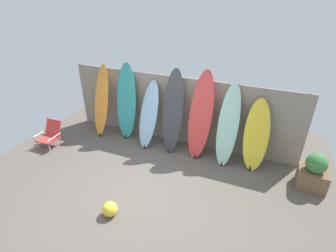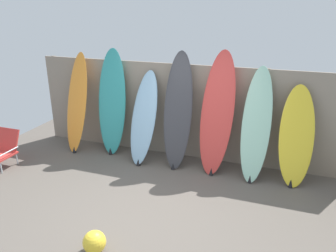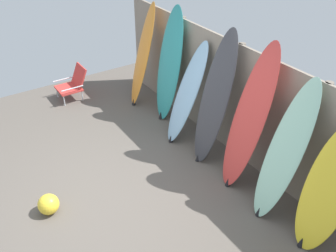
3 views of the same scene
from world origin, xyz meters
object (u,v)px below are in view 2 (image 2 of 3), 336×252
at_px(surfboard_yellow_6, 296,137).
at_px(surfboard_charcoal_3, 178,111).
at_px(surfboard_orange_0, 77,104).
at_px(beach_ball, 94,242).
at_px(surfboard_skyblue_2, 144,118).
at_px(surfboard_teal_1, 112,103).
at_px(surfboard_seafoam_5, 256,126).
at_px(beach_chair, 3,148).
at_px(surfboard_red_4, 217,114).

bearing_deg(surfboard_yellow_6, surfboard_charcoal_3, -179.26).
distance_m(surfboard_orange_0, beach_ball, 3.28).
relative_size(surfboard_skyblue_2, beach_ball, 6.01).
xyz_separation_m(surfboard_teal_1, surfboard_seafoam_5, (2.74, -0.11, -0.09)).
height_order(surfboard_teal_1, surfboard_charcoal_3, surfboard_charcoal_3).
xyz_separation_m(surfboard_charcoal_3, beach_chair, (-3.02, -1.10, -0.70)).
bearing_deg(beach_ball, surfboard_red_4, 70.49).
xyz_separation_m(surfboard_teal_1, beach_chair, (-1.65, -1.21, -0.69)).
bearing_deg(beach_ball, surfboard_teal_1, 113.50).
height_order(surfboard_skyblue_2, beach_chair, surfboard_skyblue_2).
bearing_deg(surfboard_seafoam_5, surfboard_yellow_6, 2.54).
bearing_deg(surfboard_skyblue_2, surfboard_yellow_6, 1.06).
distance_m(surfboard_red_4, beach_ball, 2.88).
bearing_deg(surfboard_yellow_6, surfboard_orange_0, -179.51).
bearing_deg(surfboard_yellow_6, surfboard_teal_1, 178.54).
bearing_deg(beach_ball, surfboard_orange_0, 126.40).
distance_m(surfboard_orange_0, surfboard_skyblue_2, 1.45).
height_order(surfboard_seafoam_5, beach_chair, surfboard_seafoam_5).
distance_m(beach_chair, beach_ball, 3.17).
relative_size(surfboard_skyblue_2, surfboard_seafoam_5, 0.90).
bearing_deg(beach_chair, beach_ball, -18.52).
bearing_deg(surfboard_teal_1, surfboard_charcoal_3, -4.64).
bearing_deg(beach_ball, surfboard_skyblue_2, 99.82).
xyz_separation_m(surfboard_orange_0, surfboard_seafoam_5, (3.46, 0.01, -0.04)).
distance_m(surfboard_orange_0, surfboard_charcoal_3, 2.10).
bearing_deg(beach_chair, surfboard_teal_1, 45.35).
bearing_deg(surfboard_teal_1, surfboard_skyblue_2, -10.57).
bearing_deg(surfboard_charcoal_3, surfboard_teal_1, 175.36).
relative_size(surfboard_skyblue_2, surfboard_charcoal_3, 0.81).
bearing_deg(beach_chair, surfboard_orange_0, 58.65).
bearing_deg(surfboard_charcoal_3, beach_ball, -94.81).
xyz_separation_m(surfboard_charcoal_3, surfboard_seafoam_5, (1.36, -0.00, -0.10)).
bearing_deg(surfboard_teal_1, surfboard_yellow_6, -1.46).
height_order(surfboard_skyblue_2, surfboard_yellow_6, surfboard_skyblue_2).
bearing_deg(surfboard_seafoam_5, beach_ball, -121.60).
xyz_separation_m(surfboard_red_4, surfboard_seafoam_5, (0.66, -0.01, -0.12)).
bearing_deg(surfboard_yellow_6, surfboard_skyblue_2, -178.94).
xyz_separation_m(surfboard_orange_0, surfboard_charcoal_3, (2.10, 0.01, 0.06)).
distance_m(surfboard_teal_1, surfboard_yellow_6, 3.39).
xyz_separation_m(surfboard_skyblue_2, surfboard_charcoal_3, (0.66, 0.02, 0.19)).
bearing_deg(surfboard_skyblue_2, beach_ball, -80.18).
height_order(surfboard_charcoal_3, beach_chair, surfboard_charcoal_3).
height_order(surfboard_skyblue_2, surfboard_red_4, surfboard_red_4).
bearing_deg(surfboard_red_4, surfboard_charcoal_3, -179.11).
relative_size(surfboard_red_4, surfboard_yellow_6, 1.31).
bearing_deg(surfboard_seafoam_5, surfboard_charcoal_3, 179.89).
xyz_separation_m(surfboard_teal_1, beach_ball, (1.16, -2.68, -0.88)).
relative_size(surfboard_teal_1, surfboard_red_4, 0.97).
relative_size(surfboard_orange_0, surfboard_seafoam_5, 1.04).
bearing_deg(surfboard_red_4, surfboard_seafoam_5, -1.16).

